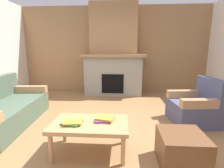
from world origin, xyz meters
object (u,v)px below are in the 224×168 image
at_px(fireplace, 113,56).
at_px(armchair, 195,107).
at_px(ottoman, 181,149).
at_px(couch, 4,110).
at_px(coffee_table, 90,126).

bearing_deg(fireplace, armchair, -51.26).
bearing_deg(armchair, ottoman, -118.18).
bearing_deg(fireplace, couch, -127.76).
xyz_separation_m(coffee_table, ottoman, (1.13, -0.18, -0.18)).
bearing_deg(coffee_table, armchair, 30.63).
xyz_separation_m(fireplace, coffee_table, (-0.13, -3.14, -0.79)).
height_order(armchair, ottoman, armchair).
bearing_deg(armchair, coffee_table, -149.37).
bearing_deg(ottoman, couch, 162.32).
height_order(armchair, coffee_table, armchair).
height_order(couch, coffee_table, couch).
xyz_separation_m(couch, coffee_table, (1.73, -0.73, 0.09)).
relative_size(fireplace, ottoman, 5.19).
bearing_deg(coffee_table, ottoman, -9.08).
height_order(coffee_table, ottoman, coffee_table).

